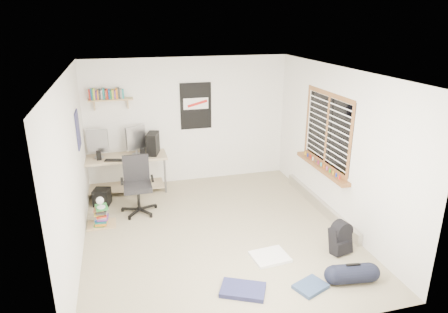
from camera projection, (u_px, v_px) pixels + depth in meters
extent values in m
cube|color=gray|center=(216.00, 232.00, 6.29)|extent=(4.00, 4.50, 0.01)
cube|color=white|center=(215.00, 71.00, 5.46)|extent=(4.00, 4.50, 0.01)
cube|color=silver|center=(189.00, 121.00, 7.93)|extent=(4.00, 0.01, 2.50)
cube|color=silver|center=(72.00, 170.00, 5.39)|extent=(0.01, 4.50, 2.50)
cube|color=silver|center=(337.00, 147.00, 6.37)|extent=(0.01, 4.50, 2.50)
cube|color=tan|center=(126.00, 173.00, 7.68)|extent=(1.64, 0.87, 0.72)
cube|color=#B5B6BB|center=(98.00, 147.00, 7.38)|extent=(0.40, 0.22, 0.43)
cube|color=#B2B3B7|center=(136.00, 144.00, 7.55)|extent=(0.40, 0.28, 0.44)
cube|color=black|center=(153.00, 144.00, 7.60)|extent=(0.29, 0.44, 0.42)
cube|color=black|center=(116.00, 160.00, 7.30)|extent=(0.42, 0.24, 0.02)
cube|color=black|center=(99.00, 156.00, 7.32)|extent=(0.09, 0.09, 0.18)
cube|color=black|center=(143.00, 153.00, 7.45)|extent=(0.11, 0.11, 0.18)
cube|color=black|center=(138.00, 186.00, 6.78)|extent=(0.65, 0.65, 0.99)
cube|color=tan|center=(111.00, 100.00, 7.30)|extent=(0.80, 0.22, 0.24)
cube|color=black|center=(196.00, 106.00, 7.85)|extent=(0.62, 0.03, 0.92)
cube|color=navy|center=(78.00, 130.00, 6.40)|extent=(0.02, 0.42, 0.60)
cube|color=brown|center=(326.00, 130.00, 6.56)|extent=(0.10, 1.50, 1.26)
cube|color=#B7B2A8|center=(320.00, 205.00, 7.01)|extent=(0.08, 2.50, 0.18)
cube|color=black|center=(340.00, 240.00, 5.69)|extent=(0.33, 0.29, 0.39)
cylinder|color=black|center=(352.00, 273.00, 5.07)|extent=(0.28, 0.28, 0.49)
cube|color=white|center=(270.00, 257.00, 5.61)|extent=(0.53, 0.46, 0.04)
cube|color=#22254E|center=(243.00, 290.00, 4.92)|extent=(0.64, 0.55, 0.06)
cube|color=navy|center=(311.00, 286.00, 4.99)|extent=(0.47, 0.42, 0.05)
cube|color=olive|center=(101.00, 217.00, 6.47)|extent=(0.53, 0.49, 0.29)
cube|color=silver|center=(101.00, 204.00, 6.38)|extent=(0.22, 0.26, 0.22)
cube|color=black|center=(102.00, 197.00, 7.18)|extent=(0.34, 0.34, 0.31)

